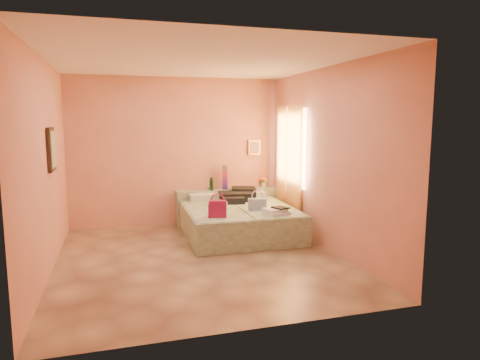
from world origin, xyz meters
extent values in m
plane|color=tan|center=(0.00, 0.00, 0.00)|extent=(4.50, 4.50, 0.00)
cube|color=#F09E80|center=(0.00, 2.25, 1.40)|extent=(4.00, 0.02, 2.80)
cube|color=#F09E80|center=(-2.00, 0.00, 1.40)|extent=(0.02, 4.50, 2.80)
cube|color=#F09E80|center=(2.00, 0.00, 1.40)|extent=(0.02, 4.50, 2.80)
cube|color=white|center=(0.00, 0.00, 2.80)|extent=(4.00, 4.50, 0.02)
cube|color=#FFCF9E|center=(1.98, 1.25, 1.50)|extent=(0.02, 1.10, 1.40)
cube|color=#FFA63C|center=(1.94, 1.10, 1.15)|extent=(0.05, 0.55, 2.20)
cube|color=#FFA63C|center=(1.94, 1.70, 1.15)|extent=(0.05, 0.45, 2.20)
cube|color=black|center=(-1.97, 0.40, 1.60)|extent=(0.04, 0.50, 0.60)
cube|color=gold|center=(1.55, 2.22, 1.45)|extent=(0.25, 0.04, 0.30)
cube|color=#A3AB8C|center=(0.98, 2.10, 0.33)|extent=(2.05, 0.30, 0.65)
cube|color=beige|center=(0.44, 1.05, 0.25)|extent=(0.95, 2.02, 0.50)
cube|color=beige|center=(1.34, 1.05, 0.25)|extent=(0.95, 2.02, 0.50)
cylinder|color=#153B1E|center=(0.62, 2.03, 0.77)|extent=(0.07, 0.07, 0.24)
cube|color=#991246|center=(0.91, 2.10, 0.88)|extent=(0.12, 0.12, 0.46)
cylinder|color=#4B8968|center=(0.65, 2.18, 0.66)|extent=(0.14, 0.14, 0.03)
cube|color=#26472B|center=(1.30, 2.15, 0.67)|extent=(0.22, 0.20, 0.03)
cube|color=white|center=(1.74, 2.18, 0.77)|extent=(0.20, 0.20, 0.23)
cube|color=#991246|center=(0.36, 0.41, 0.63)|extent=(0.31, 0.23, 0.26)
cube|color=tan|center=(0.65, 1.41, 0.53)|extent=(0.43, 0.39, 0.06)
cube|color=black|center=(1.06, 1.67, 0.60)|extent=(0.73, 0.73, 0.20)
cube|color=#40609A|center=(1.12, 0.74, 0.60)|extent=(0.32, 0.18, 0.19)
cube|color=white|center=(1.31, 0.32, 0.55)|extent=(0.42, 0.38, 0.10)
cube|color=black|center=(1.37, 0.29, 0.61)|extent=(0.25, 0.28, 0.02)
camera|label=1|loc=(-1.13, -5.93, 2.00)|focal=32.00mm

